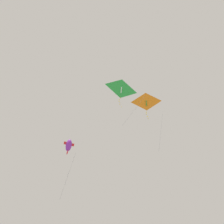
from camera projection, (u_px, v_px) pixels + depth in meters
kite_fish_upper_right at (69, 145)px, 41.32m from camera, size 1.51×1.22×8.15m
kite_delta_far_centre at (146, 102)px, 41.40m from camera, size 3.30×2.65×9.21m
kite_delta_low_drifter at (121, 89)px, 41.19m from camera, size 4.00×2.98×8.95m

